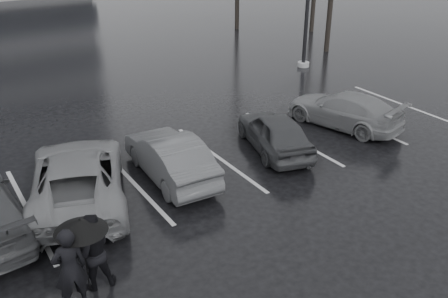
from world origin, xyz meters
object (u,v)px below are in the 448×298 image
pedestrian_right (92,252)px  car_east (344,109)px  car_west_a (170,157)px  pedestrian_left (70,269)px  car_main (275,132)px  car_west_b (78,177)px

pedestrian_right → car_east: bearing=-155.5°
car_west_a → pedestrian_left: bearing=45.4°
car_main → car_west_a: (-3.51, 0.18, 0.02)m
car_west_a → pedestrian_right: size_ratio=2.35×
car_west_b → pedestrian_right: (-0.77, -3.33, 0.14)m
car_east → car_west_b: bearing=-14.9°
car_west_b → car_main: bearing=-164.0°
car_main → pedestrian_right: bearing=39.4°
car_west_a → car_west_b: size_ratio=0.78×
car_west_b → car_east: 9.27m
car_west_b → car_east: size_ratio=1.21×
car_west_a → car_main: bearing=179.8°
car_main → car_west_b: bearing=12.7°
pedestrian_left → car_west_a: bearing=-135.8°
car_main → pedestrian_right: 7.47m
car_west_b → pedestrian_right: 3.42m
pedestrian_left → pedestrian_right: (0.53, 0.35, -0.05)m
car_main → pedestrian_left: bearing=40.2°
car_west_a → pedestrian_left: 5.24m
car_west_a → car_east: car_west_a is taller
car_west_a → pedestrian_left: (-3.85, -3.55, 0.24)m
car_west_b → pedestrian_left: 3.90m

